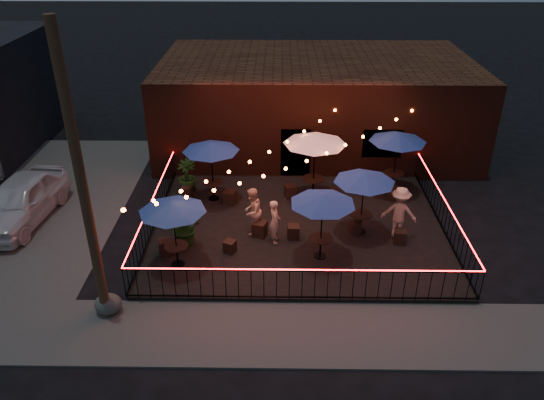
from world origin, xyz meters
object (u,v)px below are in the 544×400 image
at_px(cafe_table_1, 211,147).
at_px(cafe_table_3, 315,140).
at_px(cafe_table_5, 398,138).
at_px(utility_pole, 83,187).
at_px(boulder, 108,304).
at_px(cafe_table_0, 172,207).
at_px(cooler, 183,217).
at_px(cafe_table_4, 365,178).
at_px(cafe_table_2, 323,200).

distance_m(cafe_table_1, cafe_table_3, 3.81).
bearing_deg(cafe_table_5, utility_pole, -141.19).
relative_size(utility_pole, cafe_table_3, 3.09).
bearing_deg(cafe_table_1, boulder, -108.80).
distance_m(cafe_table_0, boulder, 3.23).
distance_m(cafe_table_5, cooler, 8.51).
relative_size(cafe_table_0, cafe_table_4, 1.00).
distance_m(utility_pole, boulder, 3.68).
bearing_deg(cafe_table_5, cooler, -159.18).
distance_m(cafe_table_5, boulder, 11.88).
bearing_deg(cafe_table_3, cafe_table_4, -59.20).
bearing_deg(boulder, cafe_table_4, 28.95).
bearing_deg(boulder, cafe_table_1, 71.20).
bearing_deg(cafe_table_3, cooler, -153.63).
xyz_separation_m(cafe_table_3, cafe_table_4, (1.48, -2.49, -0.32)).
bearing_deg(cafe_table_4, cafe_table_3, 120.80).
distance_m(cafe_table_0, cafe_table_1, 4.36).
xyz_separation_m(cafe_table_2, cafe_table_4, (1.46, 1.50, -0.00)).
xyz_separation_m(cafe_table_2, cooler, (-4.64, 1.70, -1.64)).
bearing_deg(cooler, cafe_table_3, 36.23).
relative_size(cafe_table_2, cafe_table_4, 1.19).
bearing_deg(boulder, cooler, 72.38).
bearing_deg(utility_pole, cafe_table_1, 71.13).
distance_m(cafe_table_0, cooler, 2.75).
height_order(cafe_table_4, boulder, cafe_table_4).
distance_m(utility_pole, cafe_table_0, 3.29).
xyz_separation_m(utility_pole, cafe_table_1, (2.24, 6.55, -1.73)).
bearing_deg(cooler, cafe_table_4, 7.99).
relative_size(utility_pole, boulder, 9.70).
distance_m(utility_pole, cafe_table_1, 7.13).
bearing_deg(cafe_table_3, cafe_table_5, 11.94).
distance_m(cafe_table_4, boulder, 8.75).
xyz_separation_m(cafe_table_0, boulder, (-1.55, -2.13, -1.87)).
bearing_deg(cafe_table_5, cafe_table_0, -145.81).
xyz_separation_m(utility_pole, cafe_table_2, (6.06, 2.75, -1.80)).
relative_size(cafe_table_3, cafe_table_5, 1.08).
xyz_separation_m(cafe_table_0, cafe_table_3, (4.44, 4.49, 0.32)).
distance_m(cafe_table_2, cafe_table_3, 4.00).
xyz_separation_m(cafe_table_1, cafe_table_3, (3.80, 0.18, 0.24)).
bearing_deg(cafe_table_1, cafe_table_3, 2.75).
bearing_deg(cafe_table_2, boulder, -156.30).
xyz_separation_m(cafe_table_1, cooler, (-0.82, -2.11, -1.71)).
relative_size(cafe_table_5, boulder, 2.91).
xyz_separation_m(cafe_table_0, cafe_table_5, (7.60, 5.16, 0.15)).
relative_size(utility_pole, cooler, 9.84).
bearing_deg(boulder, cafe_table_3, 47.86).
height_order(cafe_table_2, cafe_table_4, cafe_table_2).
distance_m(cafe_table_1, cafe_table_2, 5.39).
distance_m(cafe_table_3, boulder, 9.20).
height_order(cafe_table_2, boulder, cafe_table_2).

